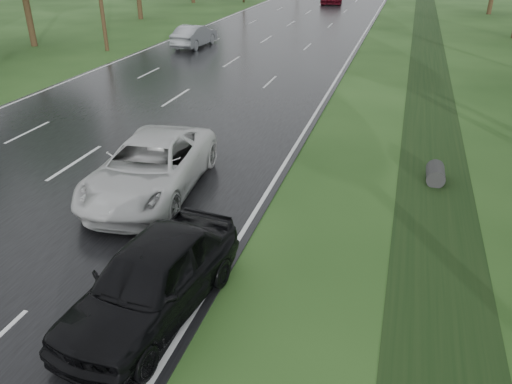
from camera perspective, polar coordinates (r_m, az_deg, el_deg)
name	(u,v)px	position (r m, az deg, el deg)	size (l,w,h in m)	color
road	(302,16)	(51.41, 5.33, 19.36)	(14.00, 180.00, 0.04)	black
edge_stripe_east	(373,19)	(50.51, 13.26, 18.70)	(0.12, 180.00, 0.01)	silver
edge_stripe_west	(236,13)	(53.16, -2.25, 19.72)	(0.12, 180.00, 0.01)	silver
center_line	(302,16)	(51.41, 5.33, 19.39)	(0.12, 180.00, 0.01)	silver
drainage_ditch	(430,102)	(24.62, 19.31, 9.71)	(2.20, 120.00, 0.56)	black
white_pickup	(150,167)	(14.74, -11.97, 2.85)	(2.64, 5.74, 1.59)	silver
dark_sedan	(152,279)	(10.01, -11.79, -9.68)	(1.87, 4.65, 1.58)	black
silver_sedan	(195,36)	(36.19, -7.03, 17.30)	(1.54, 4.42, 1.46)	gray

